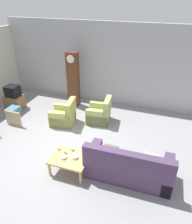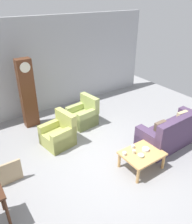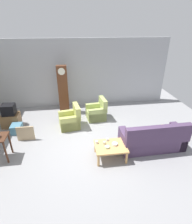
{
  "view_description": "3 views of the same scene",
  "coord_description": "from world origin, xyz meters",
  "px_view_note": "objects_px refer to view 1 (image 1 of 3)",
  "views": [
    {
      "loc": [
        2.53,
        -4.39,
        4.13
      ],
      "look_at": [
        0.62,
        1.04,
        0.87
      ],
      "focal_mm": 34.32,
      "sensor_mm": 36.0,
      "label": 1
    },
    {
      "loc": [
        -2.82,
        -3.57,
        3.84
      ],
      "look_at": [
        0.29,
        0.93,
        0.91
      ],
      "focal_mm": 36.08,
      "sensor_mm": 36.0,
      "label": 2
    },
    {
      "loc": [
        -0.53,
        -4.96,
        3.8
      ],
      "look_at": [
        0.29,
        0.97,
        0.78
      ],
      "focal_mm": 28.55,
      "sensor_mm": 36.0,
      "label": 3
    }
  ],
  "objects_px": {
    "armchair_olive_far": "(100,114)",
    "bowl_white_stacked": "(75,157)",
    "tv_crt": "(12,91)",
    "bowl_shallow_green": "(64,157)",
    "storage_box_blue": "(14,112)",
    "cup_blue_rimmed": "(72,149)",
    "tv_stand_cabinet": "(15,102)",
    "cup_white_porcelain": "(59,148)",
    "armchair_olive_near": "(64,116)",
    "framed_picture_leaning": "(13,119)",
    "coffee_table_wood": "(70,159)",
    "couch_floral": "(128,167)",
    "grandfather_clock": "(73,80)",
    "cup_cream_tall": "(65,152)"
  },
  "relations": [
    {
      "from": "couch_floral",
      "to": "cup_blue_rimmed",
      "type": "bearing_deg",
      "value": 178.74
    },
    {
      "from": "storage_box_blue",
      "to": "bowl_shallow_green",
      "type": "relative_size",
      "value": 2.92
    },
    {
      "from": "storage_box_blue",
      "to": "cup_cream_tall",
      "type": "relative_size",
      "value": 5.07
    },
    {
      "from": "coffee_table_wood",
      "to": "storage_box_blue",
      "type": "xyz_separation_m",
      "value": [
        -3.26,
        1.89,
        -0.22
      ]
    },
    {
      "from": "tv_stand_cabinet",
      "to": "tv_crt",
      "type": "relative_size",
      "value": 1.42
    },
    {
      "from": "armchair_olive_far",
      "to": "tv_stand_cabinet",
      "type": "xyz_separation_m",
      "value": [
        -3.53,
        -0.16,
        -0.04
      ]
    },
    {
      "from": "cup_blue_rimmed",
      "to": "armchair_olive_near",
      "type": "bearing_deg",
      "value": 123.19
    },
    {
      "from": "bowl_shallow_green",
      "to": "armchair_olive_near",
      "type": "bearing_deg",
      "value": 117.02
    },
    {
      "from": "tv_crt",
      "to": "framed_picture_leaning",
      "type": "distance_m",
      "value": 1.43
    },
    {
      "from": "storage_box_blue",
      "to": "cup_white_porcelain",
      "type": "bearing_deg",
      "value": -30.95
    },
    {
      "from": "cup_white_porcelain",
      "to": "bowl_shallow_green",
      "type": "distance_m",
      "value": 0.38
    },
    {
      "from": "tv_crt",
      "to": "bowl_shallow_green",
      "type": "bearing_deg",
      "value": -35.81
    },
    {
      "from": "armchair_olive_far",
      "to": "bowl_white_stacked",
      "type": "height_order",
      "value": "armchair_olive_far"
    },
    {
      "from": "armchair_olive_far",
      "to": "cup_white_porcelain",
      "type": "xyz_separation_m",
      "value": [
        -0.35,
        -2.4,
        0.19
      ]
    },
    {
      "from": "armchair_olive_far",
      "to": "bowl_white_stacked",
      "type": "distance_m",
      "value": 2.57
    },
    {
      "from": "couch_floral",
      "to": "tv_stand_cabinet",
      "type": "bearing_deg",
      "value": 156.68
    },
    {
      "from": "coffee_table_wood",
      "to": "bowl_shallow_green",
      "type": "distance_m",
      "value": 0.17
    },
    {
      "from": "armchair_olive_near",
      "to": "cup_cream_tall",
      "type": "xyz_separation_m",
      "value": [
        1.02,
        -1.93,
        0.19
      ]
    },
    {
      "from": "framed_picture_leaning",
      "to": "bowl_shallow_green",
      "type": "bearing_deg",
      "value": -27.68
    },
    {
      "from": "armchair_olive_near",
      "to": "cup_blue_rimmed",
      "type": "distance_m",
      "value": 2.11
    },
    {
      "from": "couch_floral",
      "to": "tv_stand_cabinet",
      "type": "xyz_separation_m",
      "value": [
        -5.05,
        2.18,
        -0.08
      ]
    },
    {
      "from": "armchair_olive_far",
      "to": "coffee_table_wood",
      "type": "height_order",
      "value": "armchair_olive_far"
    },
    {
      "from": "tv_stand_cabinet",
      "to": "cup_blue_rimmed",
      "type": "bearing_deg",
      "value": -31.27
    },
    {
      "from": "armchair_olive_near",
      "to": "bowl_white_stacked",
      "type": "relative_size",
      "value": 5.34
    },
    {
      "from": "armchair_olive_near",
      "to": "cup_white_porcelain",
      "type": "distance_m",
      "value": 2.02
    },
    {
      "from": "couch_floral",
      "to": "coffee_table_wood",
      "type": "distance_m",
      "value": 1.49
    },
    {
      "from": "armchair_olive_near",
      "to": "tv_crt",
      "type": "height_order",
      "value": "tv_crt"
    },
    {
      "from": "armchair_olive_near",
      "to": "armchair_olive_far",
      "type": "relative_size",
      "value": 1.0
    },
    {
      "from": "bowl_shallow_green",
      "to": "storage_box_blue",
      "type": "bearing_deg",
      "value": 147.85
    },
    {
      "from": "couch_floral",
      "to": "grandfather_clock",
      "type": "xyz_separation_m",
      "value": [
        -2.93,
        3.25,
        0.74
      ]
    },
    {
      "from": "coffee_table_wood",
      "to": "bowl_white_stacked",
      "type": "relative_size",
      "value": 5.57
    },
    {
      "from": "tv_crt",
      "to": "grandfather_clock",
      "type": "bearing_deg",
      "value": 26.77
    },
    {
      "from": "tv_stand_cabinet",
      "to": "grandfather_clock",
      "type": "bearing_deg",
      "value": 26.77
    },
    {
      "from": "cup_cream_tall",
      "to": "bowl_white_stacked",
      "type": "height_order",
      "value": "cup_cream_tall"
    },
    {
      "from": "coffee_table_wood",
      "to": "bowl_white_stacked",
      "type": "height_order",
      "value": "bowl_white_stacked"
    },
    {
      "from": "cup_blue_rimmed",
      "to": "bowl_shallow_green",
      "type": "bearing_deg",
      "value": -102.02
    },
    {
      "from": "grandfather_clock",
      "to": "armchair_olive_far",
      "type": "bearing_deg",
      "value": -32.71
    },
    {
      "from": "cup_cream_tall",
      "to": "bowl_shallow_green",
      "type": "relative_size",
      "value": 0.58
    },
    {
      "from": "storage_box_blue",
      "to": "coffee_table_wood",
      "type": "bearing_deg",
      "value": -30.15
    },
    {
      "from": "coffee_table_wood",
      "to": "grandfather_clock",
      "type": "bearing_deg",
      "value": 112.77
    },
    {
      "from": "storage_box_blue",
      "to": "bowl_shallow_green",
      "type": "height_order",
      "value": "bowl_shallow_green"
    },
    {
      "from": "armchair_olive_near",
      "to": "storage_box_blue",
      "type": "distance_m",
      "value": 2.07
    },
    {
      "from": "armchair_olive_far",
      "to": "bowl_white_stacked",
      "type": "xyz_separation_m",
      "value": [
        0.18,
        -2.56,
        0.17
      ]
    },
    {
      "from": "tv_crt",
      "to": "bowl_shallow_green",
      "type": "xyz_separation_m",
      "value": [
        3.46,
        -2.5,
        -0.28
      ]
    },
    {
      "from": "armchair_olive_far",
      "to": "cup_blue_rimmed",
      "type": "height_order",
      "value": "armchair_olive_far"
    },
    {
      "from": "tv_crt",
      "to": "storage_box_blue",
      "type": "xyz_separation_m",
      "value": [
        0.33,
        -0.53,
        -0.58
      ]
    },
    {
      "from": "bowl_shallow_green",
      "to": "cup_cream_tall",
      "type": "bearing_deg",
      "value": 107.43
    },
    {
      "from": "bowl_shallow_green",
      "to": "cup_white_porcelain",
      "type": "bearing_deg",
      "value": 137.31
    },
    {
      "from": "cup_white_porcelain",
      "to": "bowl_shallow_green",
      "type": "height_order",
      "value": "cup_white_porcelain"
    },
    {
      "from": "tv_stand_cabinet",
      "to": "bowl_white_stacked",
      "type": "bearing_deg",
      "value": -32.83
    }
  ]
}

